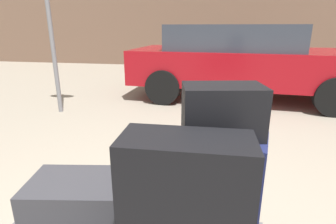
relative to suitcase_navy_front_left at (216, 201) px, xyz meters
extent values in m
cube|color=#191E47|center=(0.00, 0.00, 0.00)|extent=(0.40, 0.28, 0.63)
cube|color=#2D2D33|center=(-0.57, 0.01, -0.14)|extent=(0.68, 0.40, 0.35)
cube|color=black|center=(0.00, 0.00, 0.42)|extent=(0.34, 0.24, 0.20)
cube|color=maroon|center=(0.50, 4.47, -0.01)|extent=(4.42, 2.11, 0.64)
cube|color=#2D333D|center=(0.25, 4.49, 0.54)|extent=(2.52, 1.76, 0.46)
cylinder|color=black|center=(1.98, 5.22, -0.33)|extent=(0.65, 0.27, 0.64)
cylinder|color=black|center=(1.86, 3.52, -0.33)|extent=(0.65, 0.27, 0.64)
cylinder|color=black|center=(-0.85, 5.43, -0.33)|extent=(0.65, 0.27, 0.64)
cylinder|color=black|center=(-0.97, 3.73, -0.33)|extent=(0.65, 0.27, 0.64)
cylinder|color=#72665B|center=(2.19, 6.61, -0.32)|extent=(0.20, 0.20, 0.67)
cylinder|color=slate|center=(-2.61, 2.97, 0.64)|extent=(0.07, 0.07, 2.59)
camera|label=1|loc=(-0.03, -1.02, 0.73)|focal=28.69mm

